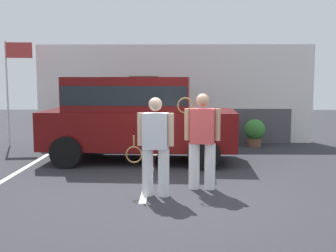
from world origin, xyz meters
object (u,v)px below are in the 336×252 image
at_px(potted_plant_by_porch, 255,131).
at_px(flag_pole, 13,74).
at_px(parked_suv, 135,114).
at_px(tennis_player_man, 155,146).
at_px(tennis_player_woman, 202,140).

bearing_deg(potted_plant_by_porch, flag_pole, -179.20).
distance_m(parked_suv, potted_plant_by_porch, 4.08).
relative_size(tennis_player_man, tennis_player_woman, 0.97).
xyz_separation_m(parked_suv, tennis_player_man, (0.63, -3.06, -0.27)).
height_order(parked_suv, tennis_player_woman, parked_suv).
xyz_separation_m(tennis_player_man, potted_plant_by_porch, (2.73, 5.28, -0.42)).
height_order(tennis_player_man, potted_plant_by_porch, tennis_player_man).
bearing_deg(flag_pole, tennis_player_woman, -41.84).
bearing_deg(potted_plant_by_porch, tennis_player_woman, -111.51).
bearing_deg(parked_suv, potted_plant_by_porch, 36.23).
relative_size(parked_suv, tennis_player_man, 2.77).
xyz_separation_m(parked_suv, tennis_player_woman, (1.46, -2.61, -0.23)).
height_order(parked_suv, potted_plant_by_porch, parked_suv).
relative_size(tennis_player_woman, flag_pole, 0.56).
height_order(parked_suv, flag_pole, flag_pole).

